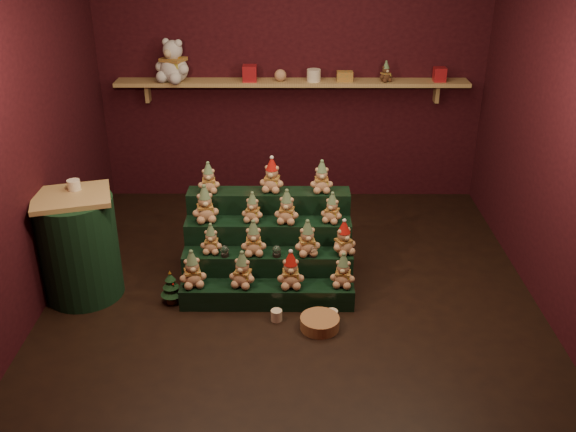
{
  "coord_description": "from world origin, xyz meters",
  "views": [
    {
      "loc": [
        -0.01,
        -4.6,
        2.93
      ],
      "look_at": [
        -0.03,
        0.25,
        0.57
      ],
      "focal_mm": 40.0,
      "sensor_mm": 36.0,
      "label": 1
    }
  ],
  "objects_px": {
    "white_bear": "(173,55)",
    "brown_bear": "(386,72)",
    "wicker_basket": "(320,323)",
    "snow_globe_b": "(277,251)",
    "mug_left": "(276,315)",
    "snow_globe_c": "(313,251)",
    "side_table": "(79,246)",
    "riser_tier_front": "(267,295)",
    "mug_right": "(332,316)",
    "mini_christmas_tree": "(171,287)",
    "snow_globe_a": "(225,251)"
  },
  "relations": [
    {
      "from": "side_table",
      "to": "wicker_basket",
      "type": "height_order",
      "value": "side_table"
    },
    {
      "from": "snow_globe_a",
      "to": "mug_left",
      "type": "height_order",
      "value": "snow_globe_a"
    },
    {
      "from": "snow_globe_b",
      "to": "mug_left",
      "type": "bearing_deg",
      "value": -89.43
    },
    {
      "from": "snow_globe_a",
      "to": "mini_christmas_tree",
      "type": "xyz_separation_m",
      "value": [
        -0.43,
        -0.13,
        -0.26
      ]
    },
    {
      "from": "snow_globe_c",
      "to": "riser_tier_front",
      "type": "bearing_deg",
      "value": -156.66
    },
    {
      "from": "wicker_basket",
      "to": "white_bear",
      "type": "distance_m",
      "value": 3.16
    },
    {
      "from": "mug_right",
      "to": "wicker_basket",
      "type": "bearing_deg",
      "value": -135.46
    },
    {
      "from": "side_table",
      "to": "wicker_basket",
      "type": "xyz_separation_m",
      "value": [
        1.94,
        -0.48,
        -0.4
      ]
    },
    {
      "from": "snow_globe_c",
      "to": "mug_left",
      "type": "relative_size",
      "value": 1.07
    },
    {
      "from": "side_table",
      "to": "wicker_basket",
      "type": "relative_size",
      "value": 2.98
    },
    {
      "from": "snow_globe_a",
      "to": "mug_left",
      "type": "relative_size",
      "value": 1.05
    },
    {
      "from": "snow_globe_b",
      "to": "brown_bear",
      "type": "bearing_deg",
      "value": 60.61
    },
    {
      "from": "white_bear",
      "to": "brown_bear",
      "type": "bearing_deg",
      "value": 24.3
    },
    {
      "from": "mini_christmas_tree",
      "to": "wicker_basket",
      "type": "xyz_separation_m",
      "value": [
        1.19,
        -0.35,
        -0.1
      ]
    },
    {
      "from": "side_table",
      "to": "mug_left",
      "type": "height_order",
      "value": "side_table"
    },
    {
      "from": "mini_christmas_tree",
      "to": "brown_bear",
      "type": "relative_size",
      "value": 1.51
    },
    {
      "from": "snow_globe_a",
      "to": "mug_left",
      "type": "bearing_deg",
      "value": -41.76
    },
    {
      "from": "mug_left",
      "to": "mug_right",
      "type": "xyz_separation_m",
      "value": [
        0.43,
        -0.0,
        0.0
      ]
    },
    {
      "from": "riser_tier_front",
      "to": "mini_christmas_tree",
      "type": "relative_size",
      "value": 4.65
    },
    {
      "from": "riser_tier_front",
      "to": "white_bear",
      "type": "distance_m",
      "value": 2.73
    },
    {
      "from": "side_table",
      "to": "brown_bear",
      "type": "xyz_separation_m",
      "value": [
        2.67,
        1.9,
        0.97
      ]
    },
    {
      "from": "riser_tier_front",
      "to": "brown_bear",
      "type": "height_order",
      "value": "brown_bear"
    },
    {
      "from": "white_bear",
      "to": "brown_bear",
      "type": "relative_size",
      "value": 2.66
    },
    {
      "from": "riser_tier_front",
      "to": "mini_christmas_tree",
      "type": "distance_m",
      "value": 0.78
    },
    {
      "from": "snow_globe_a",
      "to": "mug_right",
      "type": "bearing_deg",
      "value": -24.13
    },
    {
      "from": "snow_globe_a",
      "to": "snow_globe_b",
      "type": "relative_size",
      "value": 0.97
    },
    {
      "from": "side_table",
      "to": "mini_christmas_tree",
      "type": "height_order",
      "value": "side_table"
    },
    {
      "from": "snow_globe_b",
      "to": "side_table",
      "type": "height_order",
      "value": "side_table"
    },
    {
      "from": "wicker_basket",
      "to": "brown_bear",
      "type": "height_order",
      "value": "brown_bear"
    },
    {
      "from": "snow_globe_a",
      "to": "wicker_basket",
      "type": "bearing_deg",
      "value": -32.4
    },
    {
      "from": "mug_right",
      "to": "wicker_basket",
      "type": "xyz_separation_m",
      "value": [
        -0.1,
        -0.1,
        0.0
      ]
    },
    {
      "from": "snow_globe_a",
      "to": "snow_globe_c",
      "type": "height_order",
      "value": "snow_globe_c"
    },
    {
      "from": "snow_globe_a",
      "to": "mug_right",
      "type": "xyz_separation_m",
      "value": [
        0.86,
        -0.38,
        -0.36
      ]
    },
    {
      "from": "riser_tier_front",
      "to": "mug_right",
      "type": "bearing_deg",
      "value": -23.62
    },
    {
      "from": "snow_globe_b",
      "to": "side_table",
      "type": "relative_size",
      "value": 0.11
    },
    {
      "from": "side_table",
      "to": "white_bear",
      "type": "bearing_deg",
      "value": 57.78
    },
    {
      "from": "snow_globe_a",
      "to": "white_bear",
      "type": "bearing_deg",
      "value": 108.68
    },
    {
      "from": "mini_christmas_tree",
      "to": "mug_right",
      "type": "bearing_deg",
      "value": -11.01
    },
    {
      "from": "mug_right",
      "to": "white_bear",
      "type": "xyz_separation_m",
      "value": [
        -1.5,
        2.28,
        1.54
      ]
    },
    {
      "from": "side_table",
      "to": "mini_christmas_tree",
      "type": "xyz_separation_m",
      "value": [
        0.74,
        -0.14,
        -0.3
      ]
    },
    {
      "from": "snow_globe_a",
      "to": "wicker_basket",
      "type": "height_order",
      "value": "snow_globe_a"
    },
    {
      "from": "snow_globe_c",
      "to": "side_table",
      "type": "xyz_separation_m",
      "value": [
        -1.89,
        0.0,
        0.04
      ]
    },
    {
      "from": "wicker_basket",
      "to": "snow_globe_c",
      "type": "bearing_deg",
      "value": 95.13
    },
    {
      "from": "mini_christmas_tree",
      "to": "mug_left",
      "type": "height_order",
      "value": "mini_christmas_tree"
    },
    {
      "from": "riser_tier_front",
      "to": "brown_bear",
      "type": "relative_size",
      "value": 7.01
    },
    {
      "from": "snow_globe_c",
      "to": "mug_right",
      "type": "bearing_deg",
      "value": -69.7
    },
    {
      "from": "riser_tier_front",
      "to": "snow_globe_a",
      "type": "bearing_deg",
      "value": 155.12
    },
    {
      "from": "snow_globe_b",
      "to": "mug_left",
      "type": "distance_m",
      "value": 0.53
    },
    {
      "from": "riser_tier_front",
      "to": "brown_bear",
      "type": "xyz_separation_m",
      "value": [
        1.15,
        2.06,
        1.33
      ]
    },
    {
      "from": "mini_christmas_tree",
      "to": "mug_right",
      "type": "relative_size",
      "value": 3.29
    }
  ]
}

